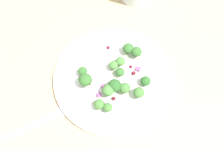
{
  "coord_description": "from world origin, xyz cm",
  "views": [
    {
      "loc": [
        -13.35,
        -22.1,
        56.95
      ],
      "look_at": [
        -0.53,
        -1.69,
        2.7
      ],
      "focal_mm": 41.81,
      "sensor_mm": 36.0,
      "label": 1
    }
  ],
  "objects_px": {
    "plate": "(112,78)",
    "broccoli_floret_1": "(99,104)",
    "fork": "(37,122)",
    "broccoli_floret_0": "(115,86)",
    "broccoli_floret_2": "(108,90)"
  },
  "relations": [
    {
      "from": "plate",
      "to": "broccoli_floret_1",
      "type": "distance_m",
      "value": 0.08
    },
    {
      "from": "broccoli_floret_1",
      "to": "fork",
      "type": "relative_size",
      "value": 0.13
    },
    {
      "from": "plate",
      "to": "broccoli_floret_0",
      "type": "relative_size",
      "value": 9.1
    },
    {
      "from": "plate",
      "to": "broccoli_floret_0",
      "type": "distance_m",
      "value": 0.04
    },
    {
      "from": "broccoli_floret_2",
      "to": "fork",
      "type": "height_order",
      "value": "broccoli_floret_2"
    },
    {
      "from": "fork",
      "to": "broccoli_floret_2",
      "type": "bearing_deg",
      "value": -10.01
    },
    {
      "from": "fork",
      "to": "broccoli_floret_0",
      "type": "bearing_deg",
      "value": -8.57
    },
    {
      "from": "broccoli_floret_0",
      "to": "fork",
      "type": "height_order",
      "value": "broccoli_floret_0"
    },
    {
      "from": "broccoli_floret_0",
      "to": "broccoli_floret_1",
      "type": "height_order",
      "value": "broccoli_floret_0"
    },
    {
      "from": "broccoli_floret_0",
      "to": "broccoli_floret_1",
      "type": "xyz_separation_m",
      "value": [
        -0.05,
        -0.02,
        -0.01
      ]
    },
    {
      "from": "plate",
      "to": "broccoli_floret_1",
      "type": "xyz_separation_m",
      "value": [
        -0.06,
        -0.05,
        0.02
      ]
    },
    {
      "from": "broccoli_floret_2",
      "to": "fork",
      "type": "distance_m",
      "value": 0.17
    },
    {
      "from": "broccoli_floret_1",
      "to": "fork",
      "type": "xyz_separation_m",
      "value": [
        -0.13,
        0.04,
        -0.03
      ]
    },
    {
      "from": "broccoli_floret_0",
      "to": "broccoli_floret_2",
      "type": "distance_m",
      "value": 0.02
    },
    {
      "from": "broccoli_floret_0",
      "to": "fork",
      "type": "xyz_separation_m",
      "value": [
        -0.18,
        0.03,
        -0.03
      ]
    }
  ]
}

